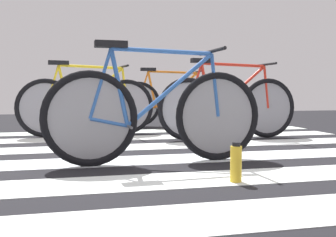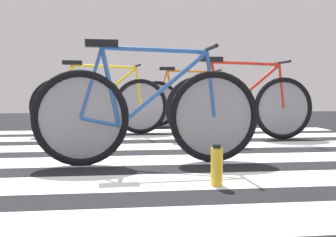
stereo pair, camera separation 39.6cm
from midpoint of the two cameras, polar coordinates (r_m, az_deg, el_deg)
ground at (r=3.22m, az=-5.39°, el=-6.23°), size 18.00×14.00×0.02m
crosswalk_markings at (r=3.19m, az=-5.29°, el=-6.10°), size 5.44×4.98×0.00m
bicycle_1_of_4 at (r=2.99m, az=-5.43°, el=0.62°), size 1.74×0.52×0.93m
bicycle_2_of_4 at (r=4.55m, az=6.57°, el=1.76°), size 1.74×0.52×0.93m
bicycle_3_of_4 at (r=5.02m, az=-13.90°, el=1.87°), size 1.72×0.53×0.93m
bicycle_4_of_4 at (r=6.25m, az=-1.54°, el=2.38°), size 1.74×0.52×0.93m
water_bottle at (r=2.38m, az=5.46°, el=-6.72°), size 0.07×0.07×0.25m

